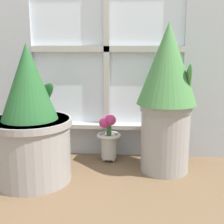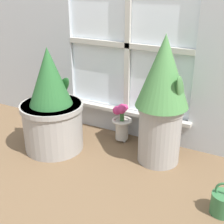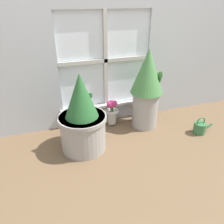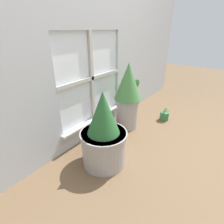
{
  "view_description": "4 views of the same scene",
  "coord_description": "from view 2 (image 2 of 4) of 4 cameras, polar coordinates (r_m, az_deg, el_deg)",
  "views": [
    {
      "loc": [
        0.19,
        -1.26,
        0.69
      ],
      "look_at": [
        0.05,
        0.4,
        0.33
      ],
      "focal_mm": 50.0,
      "sensor_mm": 36.0,
      "label": 1
    },
    {
      "loc": [
        0.9,
        -1.27,
        1.1
      ],
      "look_at": [
        0.03,
        0.37,
        0.29
      ],
      "focal_mm": 50.0,
      "sensor_mm": 36.0,
      "label": 2
    },
    {
      "loc": [
        -0.63,
        -1.39,
        1.22
      ],
      "look_at": [
        -0.03,
        0.36,
        0.24
      ],
      "focal_mm": 35.0,
      "sensor_mm": 36.0,
      "label": 3
    },
    {
      "loc": [
        -1.34,
        -0.6,
        1.15
      ],
      "look_at": [
        -0.01,
        0.38,
        0.35
      ],
      "focal_mm": 28.0,
      "sensor_mm": 36.0,
      "label": 4
    }
  ],
  "objects": [
    {
      "name": "ground_plane",
      "position": [
        1.91,
        -6.13,
        -11.86
      ],
      "size": [
        10.0,
        10.0,
        0.0
      ],
      "primitive_type": "plane",
      "color": "brown"
    },
    {
      "name": "potted_plant_left",
      "position": [
        2.11,
        -10.96,
        0.67
      ],
      "size": [
        0.42,
        0.42,
        0.7
      ],
      "color": "#9E9993",
      "rests_on": "ground_plane"
    },
    {
      "name": "watering_can",
      "position": [
        1.71,
        19.68,
        -15.42
      ],
      "size": [
        0.21,
        0.12,
        0.18
      ],
      "color": "#336B3D",
      "rests_on": "ground_plane"
    },
    {
      "name": "potted_plant_right",
      "position": [
        1.89,
        9.17,
        2.85
      ],
      "size": [
        0.32,
        0.32,
        0.81
      ],
      "color": "#9E9993",
      "rests_on": "ground_plane"
    },
    {
      "name": "flower_vase",
      "position": [
        2.21,
        1.73,
        -1.64
      ],
      "size": [
        0.14,
        0.14,
        0.29
      ],
      "color": "#BCB7AD",
      "rests_on": "ground_plane"
    }
  ]
}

